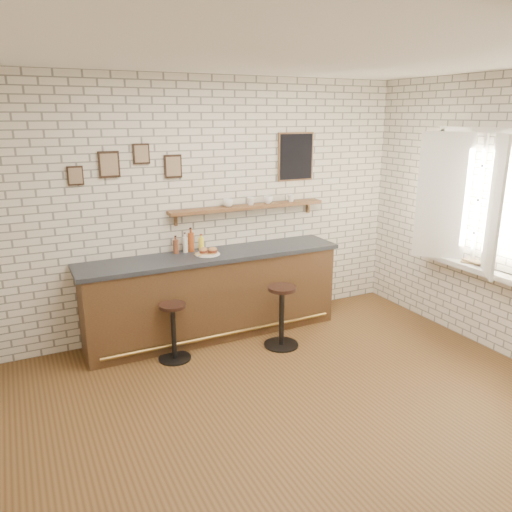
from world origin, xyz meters
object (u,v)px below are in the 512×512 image
at_px(sandwich_plate, 207,254).
at_px(book_upper, 470,262).
at_px(shelf_cup_a, 228,203).
at_px(shelf_cup_c, 268,200).
at_px(bitters_bottle_white, 185,244).
at_px(bar_stool_left, 174,330).
at_px(book_lower, 469,264).
at_px(shelf_cup_b, 251,201).
at_px(bitters_bottle_brown, 176,246).
at_px(condiment_bottle_yellow, 201,244).
at_px(bitters_bottle_amber, 191,242).
at_px(bar_stool_right, 282,314).
at_px(ciabatta_sandwich, 208,251).
at_px(shelf_cup_d, 291,198).
at_px(bar_counter, 213,294).

xyz_separation_m(sandwich_plate, book_upper, (2.61, -1.44, -0.06)).
xyz_separation_m(shelf_cup_a, shelf_cup_c, (0.54, 0.00, -0.00)).
height_order(bitters_bottle_white, bar_stool_left, bitters_bottle_white).
height_order(sandwich_plate, book_lower, sandwich_plate).
bearing_deg(sandwich_plate, bar_stool_left, -144.75).
distance_m(shelf_cup_b, book_lower, 2.62).
height_order(bitters_bottle_brown, condiment_bottle_yellow, bitters_bottle_brown).
distance_m(bitters_bottle_brown, bitters_bottle_amber, 0.19).
bearing_deg(bitters_bottle_white, shelf_cup_b, 0.35).
height_order(sandwich_plate, bar_stool_right, sandwich_plate).
height_order(condiment_bottle_yellow, shelf_cup_a, shelf_cup_a).
distance_m(condiment_bottle_yellow, book_lower, 3.08).
relative_size(ciabatta_sandwich, shelf_cup_d, 2.34).
bearing_deg(book_lower, bitters_bottle_amber, 125.04).
bearing_deg(condiment_bottle_yellow, sandwich_plate, -91.64).
distance_m(bar_stool_right, book_lower, 2.20).
height_order(shelf_cup_b, shelf_cup_d, shelf_cup_b).
height_order(bar_stool_left, shelf_cup_c, shelf_cup_c).
distance_m(sandwich_plate, bar_stool_right, 1.09).
distance_m(bitters_bottle_amber, shelf_cup_a, 0.64).
xyz_separation_m(shelf_cup_b, book_upper, (1.95, -1.65, -0.59)).
bearing_deg(sandwich_plate, shelf_cup_a, 31.28).
bearing_deg(bitters_bottle_amber, bar_stool_left, -125.74).
height_order(sandwich_plate, bitters_bottle_amber, bitters_bottle_amber).
distance_m(shelf_cup_a, shelf_cup_c, 0.54).
xyz_separation_m(bitters_bottle_amber, condiment_bottle_yellow, (0.13, 0.00, -0.03)).
relative_size(sandwich_plate, book_upper, 1.12).
bearing_deg(bitters_bottle_brown, bar_stool_left, -112.53).
xyz_separation_m(shelf_cup_d, book_upper, (1.38, -1.65, -0.58)).
xyz_separation_m(ciabatta_sandwich, book_lower, (2.60, -1.43, -0.12)).
bearing_deg(bar_counter, bitters_bottle_amber, 134.03).
distance_m(bar_stool_left, book_lower, 3.39).
bearing_deg(ciabatta_sandwich, shelf_cup_a, 31.97).
height_order(ciabatta_sandwich, shelf_cup_a, shelf_cup_a).
bearing_deg(bitters_bottle_amber, book_lower, -31.04).
distance_m(bitters_bottle_brown, book_upper, 3.35).
xyz_separation_m(ciabatta_sandwich, bar_stool_right, (0.63, -0.62, -0.67)).
distance_m(bar_stool_left, shelf_cup_a, 1.64).
height_order(bar_counter, shelf_cup_a, shelf_cup_a).
relative_size(shelf_cup_a, book_lower, 0.62).
distance_m(condiment_bottle_yellow, shelf_cup_c, 1.00).
relative_size(ciabatta_sandwich, shelf_cup_b, 2.15).
relative_size(shelf_cup_b, shelf_cup_d, 1.09).
bearing_deg(bitters_bottle_brown, shelf_cup_c, 0.25).
bearing_deg(shelf_cup_c, bitters_bottle_brown, 124.33).
bearing_deg(shelf_cup_c, sandwich_plate, 137.80).
bearing_deg(shelf_cup_a, bar_stool_left, 177.24).
distance_m(bar_counter, bitters_bottle_brown, 0.72).
bearing_deg(condiment_bottle_yellow, shelf_cup_c, 0.33).
bearing_deg(shelf_cup_c, shelf_cup_b, 124.08).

